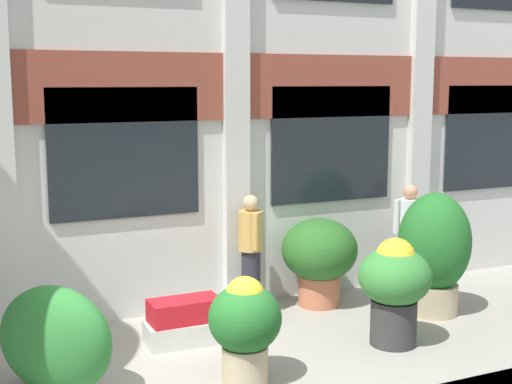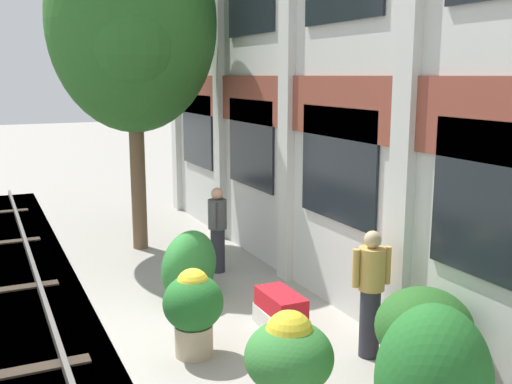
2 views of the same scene
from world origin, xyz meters
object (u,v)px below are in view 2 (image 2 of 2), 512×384
potted_plant_fluted_column (424,334)px  topiary_hedge (190,266)px  broadleaf_tree (132,28)px  potted_plant_ribbed_drum (289,365)px  resident_watching_tracks (371,290)px  resident_by_doorway (218,227)px  potted_plant_glazed_jar (193,306)px  potted_plant_square_trough (281,312)px

potted_plant_fluted_column → topiary_hedge: bearing=-160.1°
broadleaf_tree → potted_plant_ribbed_drum: size_ratio=5.07×
potted_plant_fluted_column → resident_watching_tracks: 1.06m
broadleaf_tree → topiary_hedge: (3.27, -0.02, -3.90)m
broadleaf_tree → resident_by_doorway: size_ratio=4.26×
potted_plant_fluted_column → potted_plant_glazed_jar: bearing=-135.6°
potted_plant_square_trough → potted_plant_glazed_jar: bearing=-81.5°
potted_plant_glazed_jar → resident_by_doorway: resident_by_doorway is taller
potted_plant_square_trough → resident_watching_tracks: (1.18, 0.66, 0.63)m
potted_plant_ribbed_drum → potted_plant_fluted_column: size_ratio=1.05×
potted_plant_glazed_jar → potted_plant_fluted_column: size_ratio=0.92×
potted_plant_ribbed_drum → potted_plant_fluted_column: bearing=91.9°
broadleaf_tree → potted_plant_glazed_jar: (5.13, -0.61, -3.81)m
broadleaf_tree → potted_plant_glazed_jar: broadleaf_tree is taller
potted_plant_square_trough → resident_watching_tracks: resident_watching_tracks is taller
broadleaf_tree → potted_plant_fluted_column: bearing=10.9°
broadleaf_tree → potted_plant_glazed_jar: bearing=-6.7°
potted_plant_square_trough → resident_by_doorway: size_ratio=0.62×
potted_plant_ribbed_drum → resident_by_doorway: size_ratio=0.84×
potted_plant_ribbed_drum → potted_plant_fluted_column: 1.72m
broadleaf_tree → potted_plant_fluted_column: broadleaf_tree is taller
broadleaf_tree → potted_plant_ribbed_drum: 8.12m
potted_plant_glazed_jar → resident_by_doorway: (-2.98, 1.51, 0.18)m
potted_plant_fluted_column → resident_watching_tracks: resident_watching_tracks is taller
topiary_hedge → potted_plant_fluted_column: bearing=19.9°
broadleaf_tree → resident_by_doorway: broadleaf_tree is taller
resident_by_doorway → topiary_hedge: size_ratio=1.21×
potted_plant_fluted_column → topiary_hedge: (-3.89, -1.41, -0.17)m
potted_plant_ribbed_drum → resident_by_doorway: bearing=166.3°
potted_plant_square_trough → resident_by_doorway: 2.84m
resident_by_doorway → potted_plant_glazed_jar: bearing=100.7°
potted_plant_glazed_jar → potted_plant_fluted_column: (2.03, 1.99, 0.08)m
potted_plant_square_trough → topiary_hedge: (-1.66, -0.78, 0.30)m
resident_watching_tracks → resident_by_doorway: bearing=-164.2°
potted_plant_ribbed_drum → topiary_hedge: size_ratio=1.02×
broadleaf_tree → resident_by_doorway: bearing=22.7°
potted_plant_ribbed_drum → resident_watching_tracks: size_ratio=0.80×
potted_plant_fluted_column → resident_by_doorway: bearing=-174.5°
resident_by_doorway → broadleaf_tree: bearing=-29.8°
potted_plant_fluted_column → topiary_hedge: potted_plant_fluted_column is taller
resident_watching_tracks → potted_plant_square_trough: bearing=-142.4°
potted_plant_glazed_jar → resident_by_doorway: size_ratio=0.74×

